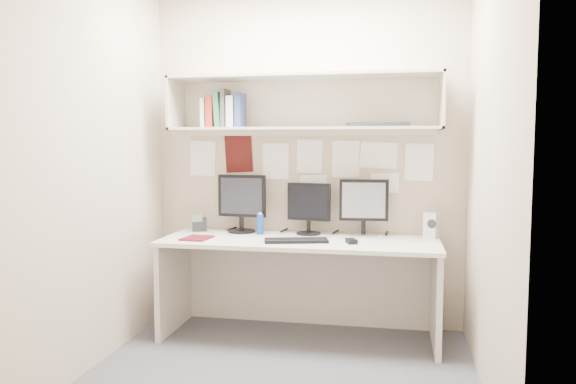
% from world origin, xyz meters
% --- Properties ---
extents(floor, '(2.40, 2.00, 0.01)m').
position_xyz_m(floor, '(0.00, 0.00, 0.00)').
color(floor, '#424247').
rests_on(floor, ground).
extents(wall_back, '(2.40, 0.02, 2.60)m').
position_xyz_m(wall_back, '(0.00, 1.00, 1.30)').
color(wall_back, tan).
rests_on(wall_back, ground).
extents(wall_front, '(2.40, 0.02, 2.60)m').
position_xyz_m(wall_front, '(0.00, -1.00, 1.30)').
color(wall_front, tan).
rests_on(wall_front, ground).
extents(wall_left, '(0.02, 2.00, 2.60)m').
position_xyz_m(wall_left, '(-1.20, 0.00, 1.30)').
color(wall_left, tan).
rests_on(wall_left, ground).
extents(wall_right, '(0.02, 2.00, 2.60)m').
position_xyz_m(wall_right, '(1.20, 0.00, 1.30)').
color(wall_right, tan).
rests_on(wall_right, ground).
extents(desk, '(2.00, 0.70, 0.73)m').
position_xyz_m(desk, '(0.00, 0.65, 0.37)').
color(desk, beige).
rests_on(desk, floor).
extents(overhead_hutch, '(2.00, 0.38, 0.40)m').
position_xyz_m(overhead_hutch, '(0.00, 0.86, 1.72)').
color(overhead_hutch, beige).
rests_on(overhead_hutch, wall_back).
extents(pinned_papers, '(1.92, 0.01, 0.48)m').
position_xyz_m(pinned_papers, '(0.00, 0.99, 1.25)').
color(pinned_papers, white).
rests_on(pinned_papers, wall_back).
extents(monitor_left, '(0.39, 0.21, 0.45)m').
position_xyz_m(monitor_left, '(-0.49, 0.87, 0.98)').
color(monitor_left, black).
rests_on(monitor_left, desk).
extents(monitor_center, '(0.34, 0.18, 0.39)m').
position_xyz_m(monitor_center, '(0.03, 0.87, 0.95)').
color(monitor_center, black).
rests_on(monitor_center, desk).
extents(monitor_right, '(0.37, 0.20, 0.42)m').
position_xyz_m(monitor_right, '(0.45, 0.87, 0.96)').
color(monitor_right, '#A5A5AA').
rests_on(monitor_right, desk).
extents(keyboard, '(0.47, 0.26, 0.02)m').
position_xyz_m(keyboard, '(-0.00, 0.52, 0.74)').
color(keyboard, black).
rests_on(keyboard, desk).
extents(mouse, '(0.10, 0.12, 0.03)m').
position_xyz_m(mouse, '(0.38, 0.54, 0.75)').
color(mouse, black).
rests_on(mouse, desk).
extents(speaker, '(0.12, 0.13, 0.19)m').
position_xyz_m(speaker, '(0.94, 0.87, 0.82)').
color(speaker, '#B9B8B4').
rests_on(speaker, desk).
extents(blue_bottle, '(0.05, 0.05, 0.17)m').
position_xyz_m(blue_bottle, '(-0.33, 0.79, 0.81)').
color(blue_bottle, navy).
rests_on(blue_bottle, desk).
extents(maroon_notebook, '(0.21, 0.24, 0.01)m').
position_xyz_m(maroon_notebook, '(-0.73, 0.51, 0.74)').
color(maroon_notebook, '#500D16').
rests_on(maroon_notebook, desk).
extents(desk_phone, '(0.14, 0.13, 0.13)m').
position_xyz_m(desk_phone, '(-0.84, 0.86, 0.78)').
color(desk_phone, black).
rests_on(desk_phone, desk).
extents(book_stack, '(0.31, 0.18, 0.29)m').
position_xyz_m(book_stack, '(-0.61, 0.82, 1.67)').
color(book_stack, silver).
rests_on(book_stack, overhead_hutch).
extents(hutch_tray, '(0.46, 0.26, 0.03)m').
position_xyz_m(hutch_tray, '(0.54, 0.79, 1.56)').
color(hutch_tray, black).
rests_on(hutch_tray, overhead_hutch).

